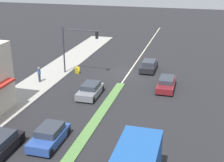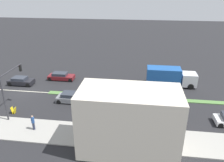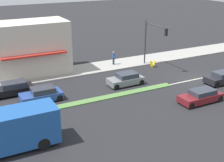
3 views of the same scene
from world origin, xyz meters
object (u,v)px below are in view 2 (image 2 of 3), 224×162
(warning_aframe_sign, at_px, (14,110))
(traffic_signal_main, at_px, (9,85))
(pedestrian, at_px, (33,122))
(sedan_maroon, at_px, (61,76))
(delivery_truck, at_px, (169,77))
(suv_grey, at_px, (71,97))
(sedan_dark, at_px, (21,81))
(coupe_blue, at_px, (140,102))
(suv_black, at_px, (159,114))

(warning_aframe_sign, bearing_deg, traffic_signal_main, 58.75)
(pedestrian, relative_size, sedan_maroon, 0.41)
(delivery_truck, xyz_separation_m, suv_grey, (7.20, -13.54, -0.84))
(delivery_truck, relative_size, suv_grey, 1.95)
(traffic_signal_main, height_order, warning_aframe_sign, traffic_signal_main)
(sedan_dark, relative_size, coupe_blue, 0.99)
(warning_aframe_sign, distance_m, suv_black, 17.51)
(suv_grey, bearing_deg, warning_aframe_sign, -57.95)
(pedestrian, relative_size, coupe_blue, 0.45)
(delivery_truck, height_order, sedan_dark, delivery_truck)
(sedan_dark, bearing_deg, sedan_maroon, 116.58)
(warning_aframe_sign, height_order, coupe_blue, coupe_blue)
(traffic_signal_main, bearing_deg, warning_aframe_sign, -121.25)
(delivery_truck, bearing_deg, pedestrian, -48.19)
(traffic_signal_main, distance_m, suv_grey, 7.80)
(warning_aframe_sign, bearing_deg, sedan_dark, -156.82)
(sedan_maroon, height_order, suv_grey, suv_grey)
(pedestrian, xyz_separation_m, sedan_maroon, (-13.96, -1.94, -0.44))
(warning_aframe_sign, distance_m, sedan_maroon, 11.21)
(coupe_blue, bearing_deg, traffic_signal_main, -75.45)
(pedestrian, relative_size, warning_aframe_sign, 2.07)
(pedestrian, distance_m, sedan_dark, 13.47)
(suv_black, bearing_deg, pedestrian, -73.62)
(coupe_blue, bearing_deg, sedan_dark, -103.15)
(sedan_dark, height_order, suv_grey, suv_grey)
(warning_aframe_sign, xyz_separation_m, sedan_maroon, (-11.01, 2.08, 0.17))
(traffic_signal_main, height_order, sedan_dark, traffic_signal_main)
(sedan_dark, height_order, suv_black, suv_black)
(traffic_signal_main, bearing_deg, pedestrian, 53.53)
(suv_black, xyz_separation_m, coupe_blue, (-2.80, -2.17, -0.00))
(warning_aframe_sign, bearing_deg, coupe_blue, 103.97)
(traffic_signal_main, xyz_separation_m, delivery_truck, (-11.12, 19.43, -2.43))
(sedan_dark, bearing_deg, coupe_blue, 76.85)
(suv_black, height_order, coupe_blue, coupe_blue)
(delivery_truck, xyz_separation_m, sedan_maroon, (0.00, -17.54, -0.87))
(warning_aframe_sign, bearing_deg, suv_grey, 122.05)
(pedestrian, bearing_deg, suv_black, 106.38)
(pedestrian, distance_m, warning_aframe_sign, 5.02)
(pedestrian, height_order, delivery_truck, delivery_truck)
(traffic_signal_main, xyz_separation_m, pedestrian, (2.83, 3.83, -2.87))
(coupe_blue, bearing_deg, warning_aframe_sign, -76.03)
(pedestrian, xyz_separation_m, sedan_dark, (-11.16, -7.54, -0.41))
(sedan_dark, relative_size, suv_black, 0.93)
(delivery_truck, xyz_separation_m, coupe_blue, (7.20, -4.31, -0.82))
(warning_aframe_sign, distance_m, delivery_truck, 22.53)
(sedan_dark, xyz_separation_m, coupe_blue, (4.40, 18.83, 0.03))
(pedestrian, xyz_separation_m, suv_black, (-3.96, 13.46, -0.38))
(pedestrian, relative_size, sedan_dark, 0.45)
(warning_aframe_sign, distance_m, sedan_dark, 8.93)
(coupe_blue, relative_size, suv_grey, 1.01)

